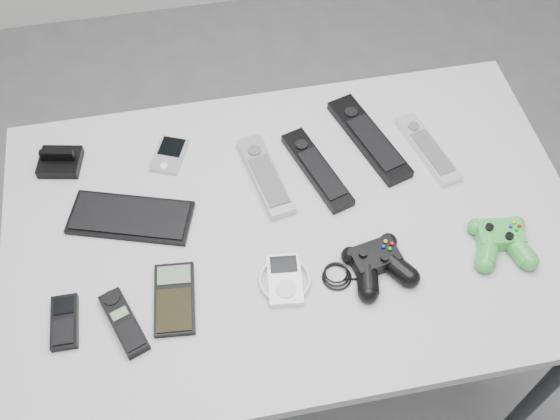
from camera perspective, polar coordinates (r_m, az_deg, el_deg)
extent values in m
plane|color=slate|center=(2.08, 1.84, -12.62)|extent=(3.50, 3.50, 0.00)
cube|color=#B1B0B3|center=(1.37, 1.14, -1.54)|extent=(1.19, 0.77, 0.03)
cylinder|color=black|center=(1.75, 21.57, -14.75)|extent=(0.04, 0.04, 0.77)
cylinder|color=black|center=(1.91, -17.27, -2.45)|extent=(0.04, 0.04, 0.77)
cylinder|color=black|center=(2.01, 14.37, 2.48)|extent=(0.04, 0.04, 0.77)
cube|color=black|center=(1.39, -12.88, -0.61)|extent=(0.27, 0.18, 0.02)
cube|color=black|center=(1.51, -18.71, 4.27)|extent=(0.10, 0.09, 0.05)
cube|color=#A7A7AE|center=(1.48, -9.61, 4.77)|extent=(0.10, 0.11, 0.02)
cube|color=#A7A7AE|center=(1.42, -1.29, 3.04)|extent=(0.09, 0.23, 0.02)
cube|color=black|center=(1.43, 3.24, 3.59)|extent=(0.12, 0.24, 0.02)
cube|color=black|center=(1.50, 7.75, 6.23)|extent=(0.14, 0.27, 0.03)
cube|color=silver|center=(1.50, 12.72, 5.29)|extent=(0.09, 0.21, 0.02)
cube|color=black|center=(1.30, -18.27, -9.23)|extent=(0.05, 0.11, 0.02)
cube|color=black|center=(1.27, -13.44, -9.50)|extent=(0.09, 0.15, 0.02)
cube|color=black|center=(1.28, -9.18, -7.62)|extent=(0.09, 0.16, 0.02)
cube|color=white|center=(1.28, 0.42, -6.07)|extent=(0.11, 0.12, 0.02)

